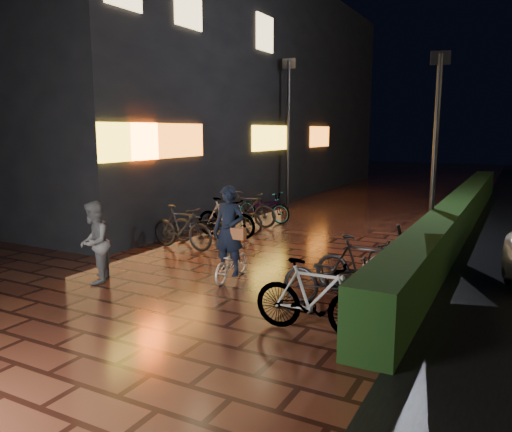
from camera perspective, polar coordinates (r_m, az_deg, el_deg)
The scene contains 11 objects.
ground at distance 9.43m, azimuth -4.03°, elevation -7.94°, with size 80.00×80.00×0.00m, color #381911.
hedge at distance 15.85m, azimuth 22.34°, elevation 0.42°, with size 0.70×20.00×1.00m, color black.
bystander_person at distance 9.91m, azimuth -18.01°, elevation -2.88°, with size 0.76×0.59×1.56m, color #545456.
storefront_block at distance 23.92m, azimuth -8.94°, elevation 13.53°, with size 12.09×22.00×9.00m.
lamp_post_hedge at distance 12.67m, azimuth 19.82°, elevation 7.85°, with size 0.45×0.19×4.67m.
lamp_post_sf at distance 18.78m, azimuth 3.75°, elevation 10.11°, with size 0.52×0.15×5.45m.
cyclist at distance 9.60m, azimuth -2.98°, elevation -3.38°, with size 0.68×1.31×1.84m.
traffic_barrier at distance 9.13m, azimuth 13.71°, elevation -6.49°, with size 0.50×1.77×0.71m.
cart_assembly at distance 10.73m, azimuth 17.25°, elevation -3.32°, with size 0.57×0.59×1.01m.
parked_bikes_storefront at distance 13.89m, azimuth -3.08°, elevation -0.04°, with size 2.03×4.84×1.07m.
parked_bikes_hedge at distance 8.07m, azimuth 9.45°, elevation -7.28°, with size 2.04×2.53×1.07m.
Camera 1 is at (4.81, -7.60, 2.86)m, focal length 35.00 mm.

